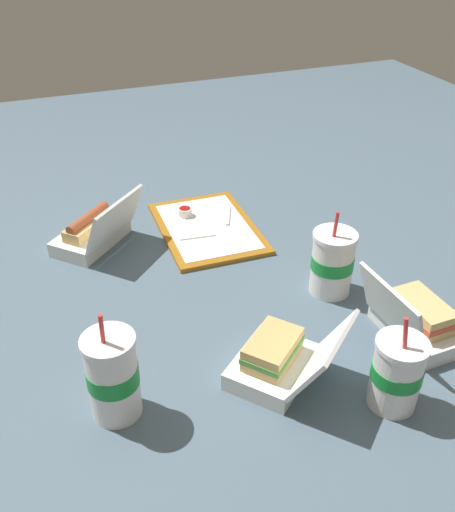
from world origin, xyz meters
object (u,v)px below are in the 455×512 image
at_px(soda_cup_front, 397,373).
at_px(soda_cup_center, 113,376).
at_px(soda_cup_back, 332,262).
at_px(food_tray, 207,228).
at_px(clamshell_sandwich_back, 278,360).
at_px(clamshell_hotdog_left, 93,232).
at_px(ketchup_cup, 185,212).
at_px(clamshell_sandwich_right, 417,321).
at_px(plastic_fork, 228,215).

relative_size(soda_cup_front, soda_cup_center, 0.88).
bearing_deg(soda_cup_front, soda_cup_back, 169.08).
xyz_separation_m(food_tray, soda_cup_back, (0.38, 0.18, 0.07)).
bearing_deg(food_tray, soda_cup_front, 8.65).
relative_size(clamshell_sandwich_back, clamshell_hotdog_left, 0.99).
distance_m(food_tray, soda_cup_center, 0.69).
relative_size(food_tray, ketchup_cup, 9.43).
height_order(clamshell_sandwich_right, soda_cup_front, soda_cup_front).
bearing_deg(soda_cup_center, plastic_fork, 143.02).
bearing_deg(soda_cup_back, soda_cup_center, -71.14).
height_order(food_tray, clamshell_hotdog_left, clamshell_hotdog_left).
xyz_separation_m(clamshell_sandwich_back, soda_cup_front, (0.14, 0.17, 0.03)).
height_order(ketchup_cup, plastic_fork, ketchup_cup).
bearing_deg(food_tray, clamshell_sandwich_right, 24.41).
distance_m(ketchup_cup, soda_cup_back, 0.51).
bearing_deg(soda_cup_back, clamshell_hotdog_left, -130.13).
distance_m(clamshell_sandwich_right, soda_cup_back, 0.23).
distance_m(soda_cup_back, soda_cup_center, 0.59).
height_order(clamshell_sandwich_right, soda_cup_back, soda_cup_back).
distance_m(ketchup_cup, clamshell_hotdog_left, 0.27).
distance_m(plastic_fork, soda_cup_center, 0.75).
height_order(clamshell_sandwich_right, soda_cup_center, soda_cup_center).
bearing_deg(food_tray, ketchup_cup, -152.71).
distance_m(food_tray, plastic_fork, 0.08).
relative_size(food_tray, soda_cup_back, 1.72).
xyz_separation_m(ketchup_cup, clamshell_sandwich_right, (0.67, 0.31, 0.02)).
xyz_separation_m(plastic_fork, clamshell_hotdog_left, (-0.01, -0.39, 0.02)).
bearing_deg(food_tray, soda_cup_back, 25.51).
xyz_separation_m(clamshell_hotdog_left, soda_cup_front, (0.77, 0.42, 0.04)).
distance_m(clamshell_sandwich_back, soda_cup_front, 0.22).
height_order(ketchup_cup, clamshell_hotdog_left, clamshell_hotdog_left).
relative_size(plastic_fork, soda_cup_back, 0.50).
xyz_separation_m(plastic_fork, clamshell_sandwich_back, (0.62, -0.14, 0.03)).
relative_size(soda_cup_back, soda_cup_front, 1.05).
xyz_separation_m(food_tray, ketchup_cup, (-0.08, -0.04, 0.02)).
distance_m(clamshell_sandwich_right, clamshell_sandwich_back, 0.33).
bearing_deg(food_tray, clamshell_hotdog_left, -96.90).
xyz_separation_m(soda_cup_back, soda_cup_center, (0.19, -0.56, 0.01)).
relative_size(ketchup_cup, soda_cup_front, 0.19).
xyz_separation_m(ketchup_cup, plastic_fork, (0.05, 0.12, -0.01)).
height_order(plastic_fork, soda_cup_center, soda_cup_center).
bearing_deg(soda_cup_front, clamshell_sandwich_right, 132.17).
bearing_deg(clamshell_sandwich_right, clamshell_hotdog_left, -137.27).
relative_size(clamshell_hotdog_left, soda_cup_back, 1.24).
relative_size(clamshell_sandwich_right, clamshell_sandwich_back, 0.74).
bearing_deg(clamshell_hotdog_left, soda_cup_back, 49.87).
height_order(ketchup_cup, soda_cup_front, soda_cup_front).
xyz_separation_m(clamshell_sandwich_right, soda_cup_front, (0.14, -0.16, 0.03)).
bearing_deg(plastic_fork, soda_cup_center, -13.40).
relative_size(clamshell_hotdog_left, soda_cup_center, 1.14).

